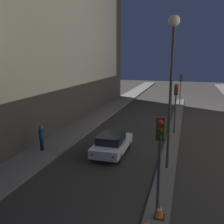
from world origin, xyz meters
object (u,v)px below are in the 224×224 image
street_lamp (172,60)px  car_left_lane (112,144)px  traffic_cone_far (160,210)px  traffic_light_far (181,83)px  pedestrian_on_left_sidewalk (41,137)px  traffic_light_mid (176,98)px  traffic_light_near (160,145)px

street_lamp → car_left_lane: size_ratio=2.02×
street_lamp → traffic_cone_far: bearing=-88.8°
traffic_light_far → pedestrian_on_left_sidewalk: size_ratio=2.39×
traffic_cone_far → car_left_lane: (-3.95, 6.31, 0.28)m
traffic_cone_far → car_left_lane: bearing=122.1°
traffic_light_mid → traffic_light_far: bearing=90.0°
traffic_light_near → street_lamp: 5.84m
traffic_light_far → traffic_light_near: bearing=-90.0°
traffic_cone_far → street_lamp: bearing=91.2°
car_left_lane → pedestrian_on_left_sidewalk: size_ratio=2.42×
traffic_light_near → street_lamp: size_ratio=0.49×
traffic_light_far → traffic_cone_far: bearing=-89.8°
traffic_light_mid → pedestrian_on_left_sidewalk: size_ratio=2.39×
traffic_light_near → car_left_lane: traffic_light_near is taller
traffic_light_near → traffic_light_far: same height
traffic_light_mid → traffic_cone_far: 12.45m
traffic_cone_far → traffic_light_near: bearing=-177.7°
traffic_light_far → street_lamp: (0.00, -20.38, 3.15)m
street_lamp → pedestrian_on_left_sidewalk: (-8.65, 0.27, -5.29)m
traffic_light_mid → pedestrian_on_left_sidewalk: 11.30m
street_lamp → car_left_lane: bearing=160.1°
traffic_light_far → street_lamp: 20.62m
traffic_light_mid → car_left_lane: size_ratio=0.99×
traffic_light_near → traffic_cone_far: bearing=2.3°
traffic_light_mid → street_lamp: size_ratio=0.49×
traffic_light_mid → traffic_cone_far: size_ratio=6.42×
traffic_light_mid → street_lamp: street_lamp is taller
car_left_lane → pedestrian_on_left_sidewalk: 4.94m
traffic_cone_far → pedestrian_on_left_sidewalk: (-8.75, 5.18, 0.64)m
street_lamp → pedestrian_on_left_sidewalk: street_lamp is taller
street_lamp → car_left_lane: street_lamp is taller
pedestrian_on_left_sidewalk → traffic_light_mid: bearing=38.8°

